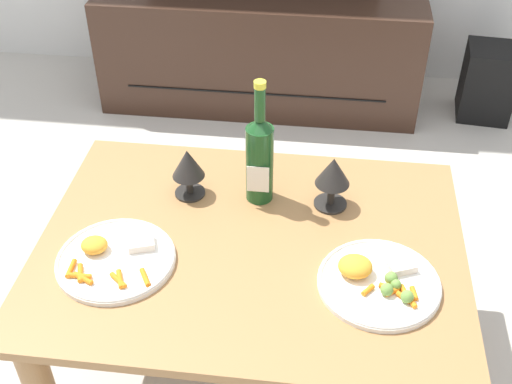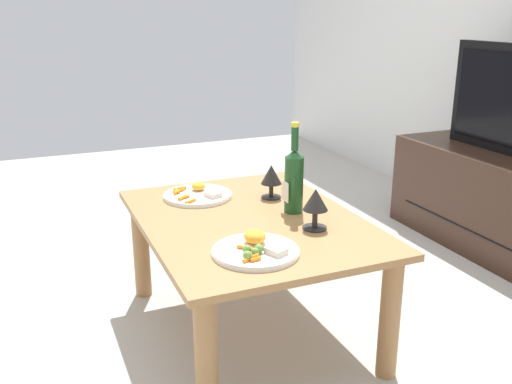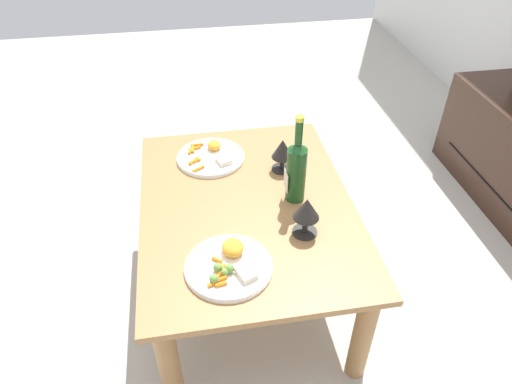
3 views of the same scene
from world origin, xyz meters
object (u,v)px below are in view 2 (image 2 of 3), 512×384
Objects in this scene: goblet_left at (271,176)px; dinner_plate_left at (198,195)px; goblet_right at (315,202)px; wine_bottle at (294,178)px; dinner_plate_right at (256,249)px; dining_table at (249,239)px.

dinner_plate_left is (-0.12, -0.27, -0.08)m from goblet_left.
goblet_left is 0.37m from goblet_right.
goblet_right is (0.37, 0.00, 0.01)m from goblet_left.
goblet_left is at bearing 65.76° from dinner_plate_left.
wine_bottle reaches higher than dinner_plate_right.
wine_bottle is 1.24× the size of dinner_plate_right.
dinner_plate_right is at bearing -18.50° from dining_table.
dining_table is at bearing 161.50° from dinner_plate_right.
dinner_plate_right is (0.30, -0.28, -0.12)m from wine_bottle.
wine_bottle is at bearing 42.45° from dinner_plate_left.
dinner_plate_left is at bearing -137.55° from wine_bottle.
dining_table is at bearing 18.35° from dinner_plate_left.
goblet_left is (-0.18, 0.17, 0.17)m from dining_table.
goblet_right is 0.52× the size of dinner_plate_left.
goblet_left is at bearing -177.21° from wine_bottle.
wine_bottle reaches higher than goblet_right.
dinner_plate_right is (0.30, -0.10, 0.10)m from dining_table.
goblet_left is 0.95× the size of goblet_right.
wine_bottle is 0.43m from dinner_plate_right.
goblet_left reaches higher than dinner_plate_right.
dinner_plate_left is 1.01× the size of dinner_plate_right.
dining_table is at bearing -90.31° from wine_bottle.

